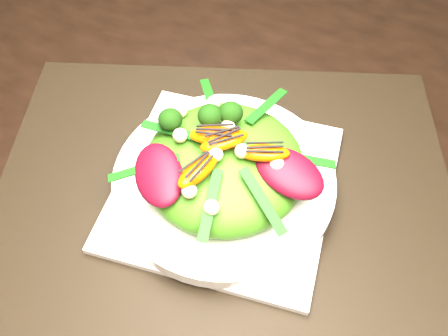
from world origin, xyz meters
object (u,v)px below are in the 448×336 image
at_px(dining_table, 426,202).
at_px(lettuce_mound, 224,166).
at_px(placemat, 224,190).
at_px(salad_bowl, 224,180).
at_px(orange_segment, 232,128).
at_px(plate_base, 224,186).

distance_m(dining_table, lettuce_mound, 0.27).
height_order(placemat, salad_bowl, salad_bowl).
bearing_deg(placemat, dining_table, 25.97).
height_order(dining_table, orange_segment, dining_table).
height_order(dining_table, salad_bowl, dining_table).
relative_size(plate_base, orange_segment, 4.62).
bearing_deg(salad_bowl, dining_table, 25.97).
height_order(dining_table, placemat, dining_table).
bearing_deg(placemat, orange_segment, 96.47).
bearing_deg(placemat, salad_bowl, 90.00).
height_order(placemat, plate_base, plate_base).
bearing_deg(dining_table, orange_segment, -159.82).
distance_m(dining_table, orange_segment, 0.27).
relative_size(dining_table, orange_segment, 28.93).
height_order(plate_base, salad_bowl, salad_bowl).
relative_size(dining_table, lettuce_mound, 8.51).
bearing_deg(dining_table, placemat, -154.03).
distance_m(plate_base, salad_bowl, 0.01).
relative_size(plate_base, salad_bowl, 0.96).
bearing_deg(plate_base, dining_table, 25.97).
distance_m(placemat, lettuce_mound, 0.05).
bearing_deg(lettuce_mound, salad_bowl, 90.00).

